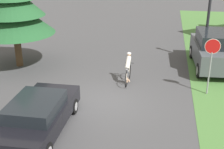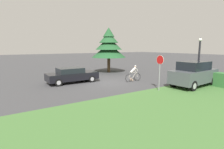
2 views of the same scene
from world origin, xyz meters
TOP-DOWN VIEW (x-y plane):
  - ground_plane at (0.00, 0.00)m, footprint 140.00×140.00m
  - sedan_left_lane at (-1.78, -2.75)m, footprint 1.96×4.56m
  - cyclist at (0.89, 2.31)m, footprint 0.44×1.80m
  - parked_suv_right at (5.24, 5.15)m, footprint 2.16×4.66m
  - stop_sign at (4.68, 1.64)m, footprint 0.69×0.07m
  - street_lamp at (4.95, 6.23)m, footprint 0.29×0.29m
  - conifer_tall_near at (-5.56, 3.65)m, footprint 4.33×4.33m

SIDE VIEW (x-z plane):
  - ground_plane at x=0.00m, z-range 0.00..0.00m
  - sedan_left_lane at x=-1.78m, z-range 0.01..1.39m
  - cyclist at x=0.89m, z-range -0.04..1.50m
  - parked_suv_right at x=5.24m, z-range 0.00..2.08m
  - stop_sign at x=4.68m, z-range 0.54..3.20m
  - street_lamp at x=4.95m, z-range 0.28..4.34m
  - conifer_tall_near at x=-5.56m, z-range 0.53..6.19m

